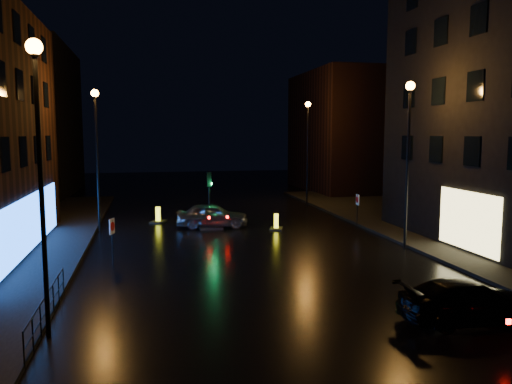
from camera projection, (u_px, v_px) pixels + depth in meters
ground at (290, 296)px, 17.93m from camera, size 120.00×120.00×0.00m
pavement_right at (486, 234)px, 28.63m from camera, size 12.00×44.00×0.15m
building_far_left at (28, 121)px, 47.70m from camera, size 8.00×16.00×14.00m
building_far_right at (344, 132)px, 51.44m from camera, size 8.00×14.00×12.00m
street_lamp_lnear at (39, 143)px, 13.69m from camera, size 0.44×0.44×8.37m
street_lamp_lfar at (96, 138)px, 29.22m from camera, size 0.44×0.44×8.37m
street_lamp_rnear at (408, 139)px, 24.74m from camera, size 0.44×0.44×8.37m
street_lamp_rfar at (308, 137)px, 40.27m from camera, size 0.44×0.44×8.37m
traffic_signal at (209, 219)px, 31.20m from camera, size 1.40×2.40×3.45m
guard_railing at (47, 302)px, 15.18m from camera, size 0.05×6.04×1.00m
silver_hatchback at (212, 215)px, 31.05m from camera, size 4.60×2.27×1.51m
dark_sedan at (469, 301)px, 15.53m from camera, size 4.50×1.86×1.30m
bollard_near at (276, 226)px, 30.40m from camera, size 1.07×1.29×0.97m
bollard_far at (158, 219)px, 32.80m from camera, size 1.21×1.40×1.03m
road_sign_left at (112, 230)px, 22.08m from camera, size 0.21×0.49×2.08m
road_sign_right at (357, 202)px, 31.23m from camera, size 0.08×0.49×2.04m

